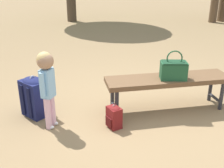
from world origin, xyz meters
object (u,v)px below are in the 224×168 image
park_bench (168,82)px  backpack_large (35,96)px  handbag (174,69)px  child_standing (47,79)px  backpack_small (114,116)px

park_bench → backpack_large: (1.64, -0.39, -0.13)m
handbag → child_standing: 1.53m
handbag → backpack_large: (1.67, -0.45, -0.31)m
child_standing → backpack_small: (-0.70, 0.25, -0.46)m
park_bench → handbag: 0.20m
child_standing → backpack_large: 0.51m
child_standing → park_bench: bearing=178.5°
park_bench → child_standing: 1.52m
child_standing → backpack_small: size_ratio=3.10×
park_bench → child_standing: bearing=-1.5°
handbag → child_standing: bearing=-3.9°
park_bench → backpack_small: 0.87m
handbag → backpack_small: handbag is taller
handbag → child_standing: child_standing is taller
child_standing → backpack_small: 0.87m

